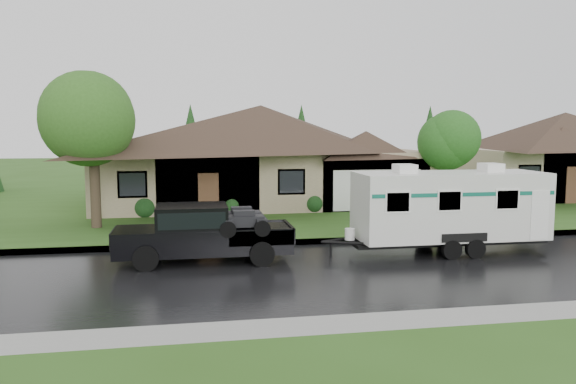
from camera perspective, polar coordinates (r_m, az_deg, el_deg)
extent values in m
plane|color=#2F541A|center=(19.19, -3.38, -6.85)|extent=(140.00, 140.00, 0.00)
cube|color=black|center=(17.26, -2.61, -8.36)|extent=(140.00, 8.00, 0.01)
cube|color=gray|center=(21.35, -4.08, -5.28)|extent=(140.00, 0.50, 0.15)
cube|color=#2F541A|center=(33.90, -6.30, -0.92)|extent=(140.00, 26.00, 0.15)
cube|color=gray|center=(32.93, -2.74, 1.65)|extent=(18.00, 10.00, 3.00)
pyramid|color=#37251E|center=(32.83, -2.78, 8.80)|extent=(19.44, 10.80, 2.60)
cube|color=gray|center=(31.18, 7.86, 1.05)|extent=(5.76, 4.00, 2.70)
cube|color=tan|center=(41.01, 26.11, 1.95)|extent=(14.00, 9.00, 3.00)
pyramid|color=#37251E|center=(40.93, 26.38, 7.26)|extent=(15.12, 9.72, 2.30)
cylinder|color=#382B1E|center=(25.54, -18.98, -0.22)|extent=(0.44, 0.44, 2.90)
sphere|color=#3A7225|center=(25.38, -19.24, 6.92)|extent=(4.00, 4.00, 4.00)
cylinder|color=#382B1E|center=(30.79, 15.75, 0.38)|extent=(0.37, 0.37, 2.25)
sphere|color=#2E6F24|center=(30.63, 15.89, 4.98)|extent=(3.11, 3.11, 3.11)
sphere|color=#143814|center=(28.19, -14.31, -1.41)|extent=(1.00, 1.00, 1.00)
sphere|color=#143814|center=(28.18, -5.76, -1.24)|extent=(1.00, 1.00, 1.00)
sphere|color=#143814|center=(28.78, 2.60, -1.05)|extent=(1.00, 1.00, 1.00)
sphere|color=#143814|center=(29.97, 10.47, -0.85)|extent=(1.00, 1.00, 1.00)
cube|color=black|center=(18.89, -8.54, -4.81)|extent=(5.74, 1.91, 0.82)
cube|color=black|center=(18.91, -14.96, -4.15)|extent=(1.53, 1.87, 0.34)
cube|color=black|center=(18.75, -9.75, -2.63)|extent=(2.30, 1.80, 0.86)
cube|color=black|center=(18.74, -9.75, -2.48)|extent=(2.11, 1.84, 0.53)
cube|color=black|center=(18.98, -3.04, -4.11)|extent=(2.11, 1.82, 0.06)
cylinder|color=black|center=(18.09, -14.25, -6.56)|extent=(0.80, 0.31, 0.80)
cylinder|color=black|center=(19.92, -13.85, -5.35)|extent=(0.80, 0.31, 0.80)
cylinder|color=black|center=(18.17, -2.67, -6.31)|extent=(0.80, 0.31, 0.80)
cylinder|color=black|center=(20.00, -3.35, -5.13)|extent=(0.80, 0.31, 0.80)
cube|color=silver|center=(20.82, 16.11, -1.29)|extent=(6.70, 2.30, 2.35)
cube|color=black|center=(21.03, 15.99, -4.84)|extent=(7.08, 1.15, 0.13)
cube|color=#0D5D4A|center=(20.76, 16.15, 0.12)|extent=(6.57, 2.32, 0.13)
cube|color=white|center=(19.99, 11.78, 2.34)|extent=(0.67, 0.77, 0.31)
cube|color=white|center=(21.41, 19.91, 2.36)|extent=(0.67, 0.77, 0.31)
cylinder|color=black|center=(19.86, 16.29, -5.66)|extent=(0.67, 0.23, 0.67)
cylinder|color=black|center=(21.87, 13.68, -4.47)|extent=(0.67, 0.23, 0.67)
cylinder|color=black|center=(20.26, 18.49, -5.50)|extent=(0.67, 0.23, 0.67)
cylinder|color=black|center=(22.23, 15.72, -4.36)|extent=(0.67, 0.23, 0.67)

